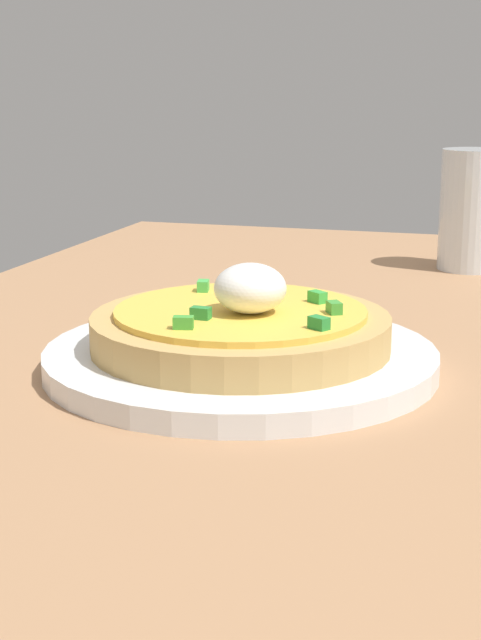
% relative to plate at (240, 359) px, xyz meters
% --- Properties ---
extents(dining_table, '(1.21, 0.84, 0.03)m').
position_rel_plate_xyz_m(dining_table, '(-0.03, 0.08, -0.02)').
color(dining_table, '#A67953').
rests_on(dining_table, ground).
extents(plate, '(0.27, 0.27, 0.02)m').
position_rel_plate_xyz_m(plate, '(0.00, 0.00, 0.00)').
color(plate, white).
rests_on(plate, dining_table).
extents(pizza, '(0.21, 0.21, 0.06)m').
position_rel_plate_xyz_m(pizza, '(0.00, 0.00, 0.02)').
color(pizza, tan).
rests_on(pizza, plate).
extents(cup_near, '(0.07, 0.07, 0.13)m').
position_rel_plate_xyz_m(cup_near, '(-0.42, 0.13, 0.05)').
color(cup_near, silver).
rests_on(cup_near, dining_table).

